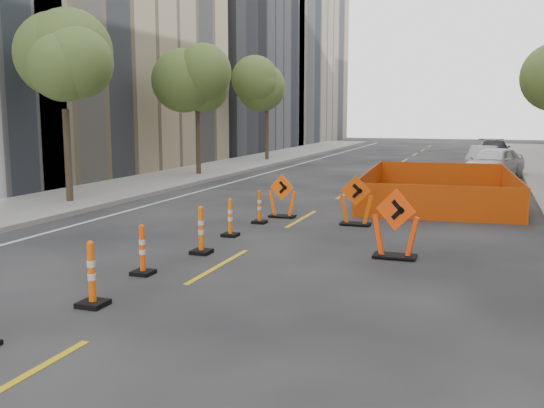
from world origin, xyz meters
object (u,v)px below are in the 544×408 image
at_px(channelizer_3, 92,274).
at_px(chevron_sign_right, 396,223).
at_px(channelizer_6, 230,217).
at_px(parked_car_near, 494,163).
at_px(parked_car_mid, 483,158).
at_px(channelizer_5, 201,230).
at_px(chevron_sign_center, 356,201).
at_px(chevron_sign_left, 282,196).
at_px(channelizer_4, 142,250).
at_px(parked_car_far, 493,150).
at_px(channelizer_7, 260,207).

height_order(channelizer_3, chevron_sign_right, chevron_sign_right).
height_order(channelizer_6, parked_car_near, parked_car_near).
bearing_deg(channelizer_3, parked_car_mid, 78.16).
bearing_deg(channelizer_5, chevron_sign_right, 13.96).
bearing_deg(chevron_sign_center, parked_car_mid, 61.59).
height_order(channelizer_6, chevron_sign_left, chevron_sign_left).
relative_size(chevron_sign_left, parked_car_near, 0.29).
distance_m(channelizer_4, channelizer_5, 2.03).
bearing_deg(parked_car_far, parked_car_near, -94.32).
height_order(chevron_sign_right, parked_car_mid, chevron_sign_right).
relative_size(chevron_sign_right, parked_car_near, 0.34).
relative_size(channelizer_3, chevron_sign_center, 0.78).
height_order(chevron_sign_left, chevron_sign_center, chevron_sign_center).
relative_size(channelizer_4, channelizer_6, 1.01).
height_order(channelizer_6, chevron_sign_right, chevron_sign_right).
height_order(channelizer_3, parked_car_near, parked_car_near).
height_order(channelizer_4, chevron_sign_right, chevron_sign_right).
xyz_separation_m(chevron_sign_center, parked_car_near, (3.77, 14.28, 0.07)).
xyz_separation_m(channelizer_4, channelizer_7, (0.19, 6.04, -0.02)).
relative_size(channelizer_6, channelizer_7, 1.03).
xyz_separation_m(channelizer_7, parked_car_mid, (5.92, 19.81, 0.17)).
relative_size(parked_car_mid, parked_car_far, 0.82).
distance_m(channelizer_5, parked_car_far, 31.25).
xyz_separation_m(chevron_sign_center, parked_car_far, (3.84, 25.93, 0.00)).
bearing_deg(channelizer_7, parked_car_mid, 73.35).
bearing_deg(parked_car_mid, chevron_sign_center, -93.81).
distance_m(parked_car_mid, parked_car_far, 6.78).
bearing_deg(parked_car_mid, channelizer_4, -97.55).
xyz_separation_m(channelizer_6, parked_car_near, (6.51, 16.92, 0.28)).
distance_m(chevron_sign_right, parked_car_far, 29.62).
bearing_deg(channelizer_6, channelizer_7, 88.53).
distance_m(parked_car_near, parked_car_far, 11.66).
relative_size(chevron_sign_left, chevron_sign_right, 0.86).
relative_size(channelizer_4, parked_car_mid, 0.25).
bearing_deg(channelizer_7, parked_car_near, 66.58).
bearing_deg(parked_car_near, chevron_sign_right, -76.89).
height_order(channelizer_4, chevron_sign_center, chevron_sign_center).
bearing_deg(chevron_sign_right, chevron_sign_left, 152.05).
bearing_deg(parked_car_far, channelizer_3, -104.52).
height_order(channelizer_6, chevron_sign_center, chevron_sign_center).
bearing_deg(parked_car_far, channelizer_7, -107.78).
xyz_separation_m(channelizer_5, parked_car_near, (6.35, 18.93, 0.23)).
distance_m(channelizer_3, parked_car_far, 35.20).
distance_m(channelizer_4, chevron_sign_center, 7.26).
bearing_deg(channelizer_3, channelizer_4, 97.79).
bearing_deg(channelizer_4, channelizer_6, 87.99).
bearing_deg(parked_car_near, channelizer_4, -87.67).
bearing_deg(chevron_sign_left, parked_car_mid, 82.47).
height_order(channelizer_3, parked_car_far, parked_car_far).
xyz_separation_m(channelizer_7, parked_car_far, (6.53, 26.56, 0.23)).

